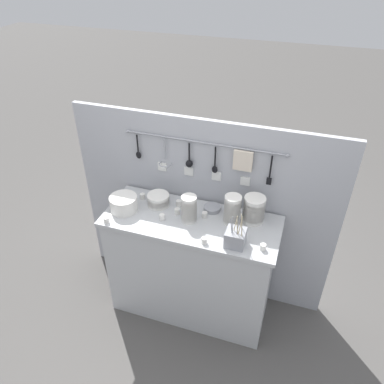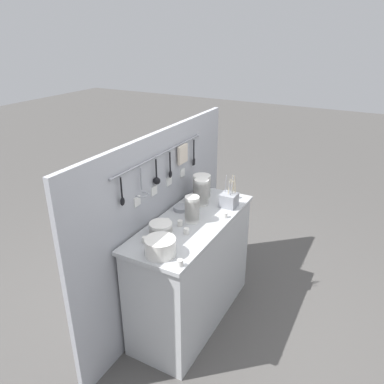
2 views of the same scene
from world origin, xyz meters
name	(u,v)px [view 2 (image 2 of 2)]	position (x,y,z in m)	size (l,w,h in m)	color
ground_plane	(192,315)	(0.00, 0.00, 0.00)	(20.00, 20.00, 0.00)	#514F4C
counter	(192,271)	(0.00, 0.00, 0.48)	(1.31, 0.53, 0.95)	#B7BABC
back_wall	(161,227)	(0.00, 0.30, 0.82)	(2.11, 0.11, 1.62)	#A8AAB2
bowl_stack_tall_left	(192,209)	(-0.01, -0.01, 1.06)	(0.11, 0.11, 0.21)	silver
bowl_stack_wide_centre	(161,229)	(-0.30, 0.10, 1.00)	(0.17, 0.17, 0.09)	silver
bowl_stack_back_corner	(202,192)	(0.29, 0.07, 1.07)	(0.12, 0.12, 0.23)	silver
bowl_stack_nested_right	(202,186)	(0.43, 0.14, 1.06)	(0.16, 0.16, 0.20)	silver
plate_stack	(160,247)	(-0.52, -0.04, 1.01)	(0.21, 0.21, 0.12)	silver
steel_mixing_bowl	(181,208)	(0.11, 0.17, 0.97)	(0.13, 0.13, 0.03)	#93969E
cutlery_caddy	(229,200)	(0.37, -0.15, 1.01)	(0.13, 0.13, 0.28)	#93969E
cup_back_left	(180,223)	(-0.12, 0.04, 0.98)	(0.04, 0.04, 0.04)	silver
cup_edge_near	(236,196)	(0.55, -0.15, 0.98)	(0.04, 0.04, 0.04)	silver
cup_back_right	(167,222)	(-0.15, 0.14, 0.98)	(0.04, 0.04, 0.04)	silver
cup_edge_far	(145,240)	(-0.45, 0.13, 0.98)	(0.04, 0.04, 0.04)	silver
cup_front_left	(186,231)	(-0.20, -0.06, 0.98)	(0.04, 0.04, 0.04)	silver
cup_beside_plates	(225,215)	(0.16, -0.21, 0.98)	(0.04, 0.04, 0.04)	silver
cup_by_caddy	(180,263)	(-0.57, -0.22, 0.98)	(0.04, 0.04, 0.04)	silver
cup_front_right	(190,212)	(0.09, 0.06, 0.98)	(0.04, 0.04, 0.04)	silver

